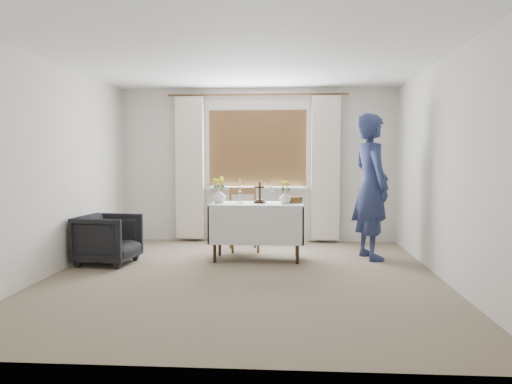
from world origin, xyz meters
TOP-DOWN VIEW (x-y plane):
  - ground at (0.00, 0.00)m, footprint 5.00×5.00m
  - altar_table at (0.09, 0.99)m, footprint 1.24×0.64m
  - wooden_chair at (-0.14, 1.62)m, footprint 0.51×0.51m
  - armchair at (-1.81, 0.58)m, footprint 0.79×0.77m
  - person at (1.63, 1.17)m, footprint 0.66×0.82m
  - radiator at (0.00, 2.42)m, footprint 1.10×0.10m
  - wooden_cross at (0.13, 0.99)m, footprint 0.16×0.14m
  - candlestick_left at (-0.14, 0.99)m, footprint 0.11×0.11m
  - candlestick_right at (0.29, 0.98)m, footprint 0.09×0.09m
  - flower_vase_left at (-0.42, 1.01)m, footprint 0.23×0.23m
  - flower_vase_right at (0.47, 0.97)m, footprint 0.18×0.18m
  - wicker_basket at (0.59, 1.12)m, footprint 0.25×0.25m

SIDE VIEW (x-z plane):
  - ground at x=0.00m, z-range 0.00..0.00m
  - radiator at x=0.00m, z-range 0.00..0.60m
  - armchair at x=-1.81m, z-range 0.00..0.65m
  - altar_table at x=0.09m, z-range 0.00..0.76m
  - wooden_chair at x=-0.14m, z-range 0.00..0.94m
  - wicker_basket at x=0.59m, z-range 0.76..0.85m
  - flower_vase_right at x=0.47m, z-range 0.76..0.93m
  - flower_vase_left at x=-0.42m, z-range 0.76..0.96m
  - wooden_cross at x=0.13m, z-range 0.76..1.05m
  - candlestick_right at x=0.29m, z-range 0.76..1.08m
  - candlestick_left at x=-0.14m, z-range 0.76..1.09m
  - person at x=1.63m, z-range 0.00..1.97m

